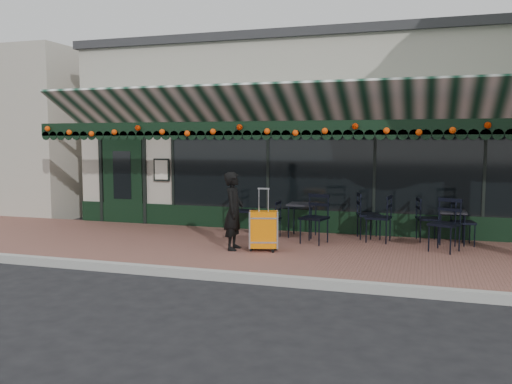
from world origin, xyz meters
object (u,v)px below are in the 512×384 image
(chair_b_front, at_px, (314,219))
(chair_a_right, at_px, (428,219))
(chair_solo, at_px, (244,211))
(chair_a_extra, at_px, (463,223))
(chair_b_right, at_px, (369,215))
(chair_b_left, at_px, (270,219))
(chair_a_front, at_px, (445,225))
(cafe_table_b, at_px, (302,207))
(chair_a_left, at_px, (378,218))
(cafe_table_a, at_px, (452,214))
(suitcase, at_px, (264,230))
(woman, at_px, (234,211))

(chair_b_front, bearing_deg, chair_a_right, 37.12)
(chair_a_right, bearing_deg, chair_solo, 77.40)
(chair_a_extra, height_order, chair_b_front, chair_b_front)
(chair_a_right, relative_size, chair_solo, 0.99)
(chair_a_extra, bearing_deg, chair_solo, 76.61)
(chair_b_right, height_order, chair_solo, chair_b_right)
(chair_b_left, xyz_separation_m, chair_b_front, (1.01, -0.34, 0.10))
(chair_a_front, height_order, chair_solo, chair_a_front)
(cafe_table_b, bearing_deg, chair_solo, 168.97)
(chair_a_left, bearing_deg, chair_a_right, 119.74)
(cafe_table_a, distance_m, chair_a_extra, 0.26)
(suitcase, distance_m, chair_a_left, 2.53)
(chair_a_left, bearing_deg, chair_solo, -90.39)
(cafe_table_a, bearing_deg, woman, -155.06)
(chair_a_front, bearing_deg, chair_solo, -168.82)
(chair_a_left, distance_m, chair_a_front, 1.40)
(chair_b_front, height_order, chair_solo, chair_b_front)
(woman, xyz_separation_m, chair_a_extra, (4.17, 1.78, -0.29))
(chair_a_left, relative_size, chair_solo, 1.06)
(suitcase, relative_size, cafe_table_a, 1.78)
(cafe_table_a, height_order, cafe_table_b, cafe_table_b)
(chair_b_front, bearing_deg, chair_b_right, 55.59)
(cafe_table_b, relative_size, chair_a_right, 0.79)
(suitcase, distance_m, chair_b_right, 2.60)
(chair_b_right, bearing_deg, chair_a_left, -161.99)
(cafe_table_a, height_order, chair_b_left, chair_b_left)
(cafe_table_b, distance_m, chair_a_front, 2.97)
(cafe_table_b, bearing_deg, chair_b_front, -59.61)
(chair_a_right, bearing_deg, chair_b_left, 88.19)
(chair_a_front, distance_m, chair_b_right, 1.77)
(cafe_table_a, height_order, chair_a_front, chair_a_front)
(chair_a_left, relative_size, chair_b_right, 0.99)
(suitcase, relative_size, chair_b_left, 1.47)
(chair_a_front, height_order, chair_b_right, chair_a_front)
(woman, bearing_deg, cafe_table_b, -32.95)
(woman, distance_m, cafe_table_b, 1.98)
(chair_b_right, bearing_deg, chair_a_right, -102.92)
(cafe_table_b, xyz_separation_m, chair_a_front, (2.87, -0.74, -0.14))
(suitcase, xyz_separation_m, chair_a_right, (2.93, 1.99, 0.06))
(chair_b_right, bearing_deg, chair_a_extra, -111.47)
(chair_b_right, bearing_deg, chair_solo, 73.15)
(cafe_table_b, height_order, chair_b_front, chair_b_front)
(woman, height_order, suitcase, woman)
(chair_a_extra, distance_m, chair_b_front, 2.93)
(chair_a_right, xyz_separation_m, chair_a_extra, (0.66, -0.25, -0.01))
(suitcase, bearing_deg, cafe_table_a, 11.79)
(cafe_table_a, distance_m, chair_a_front, 0.86)
(suitcase, relative_size, chair_a_left, 1.20)
(cafe_table_b, height_order, chair_a_left, chair_a_left)
(suitcase, height_order, chair_a_front, suitcase)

